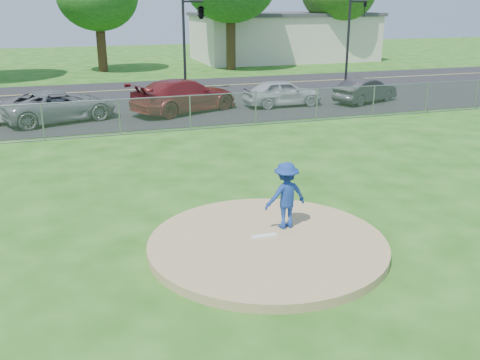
# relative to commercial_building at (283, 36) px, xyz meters

# --- Properties ---
(ground) EXTENTS (120.00, 120.00, 0.00)m
(ground) POSITION_rel_commercial_building_xyz_m (-16.00, -28.00, -2.16)
(ground) COLOR #1E5312
(ground) RESTS_ON ground
(pitchers_mound) EXTENTS (5.40, 5.40, 0.20)m
(pitchers_mound) POSITION_rel_commercial_building_xyz_m (-16.00, -38.00, -2.06)
(pitchers_mound) COLOR tan
(pitchers_mound) RESTS_ON ground
(pitching_rubber) EXTENTS (0.60, 0.15, 0.04)m
(pitching_rubber) POSITION_rel_commercial_building_xyz_m (-16.00, -37.80, -1.94)
(pitching_rubber) COLOR white
(pitching_rubber) RESTS_ON pitchers_mound
(chain_link_fence) EXTENTS (40.00, 0.06, 1.50)m
(chain_link_fence) POSITION_rel_commercial_building_xyz_m (-16.00, -26.00, -1.41)
(chain_link_fence) COLOR gray
(chain_link_fence) RESTS_ON ground
(parking_lot) EXTENTS (50.00, 8.00, 0.01)m
(parking_lot) POSITION_rel_commercial_building_xyz_m (-16.00, -21.50, -2.15)
(parking_lot) COLOR black
(parking_lot) RESTS_ON ground
(street) EXTENTS (60.00, 7.00, 0.01)m
(street) POSITION_rel_commercial_building_xyz_m (-16.00, -14.00, -2.16)
(street) COLOR black
(street) RESTS_ON ground
(commercial_building) EXTENTS (16.40, 9.40, 4.30)m
(commercial_building) POSITION_rel_commercial_building_xyz_m (0.00, 0.00, 0.00)
(commercial_building) COLOR beige
(commercial_building) RESTS_ON ground
(traffic_signal_center) EXTENTS (1.42, 2.48, 5.60)m
(traffic_signal_center) POSITION_rel_commercial_building_xyz_m (-12.03, -16.00, 2.45)
(traffic_signal_center) COLOR black
(traffic_signal_center) RESTS_ON ground
(traffic_signal_right) EXTENTS (1.28, 0.20, 5.60)m
(traffic_signal_right) POSITION_rel_commercial_building_xyz_m (-1.76, -16.00, 1.20)
(traffic_signal_right) COLOR black
(traffic_signal_right) RESTS_ON ground
(pitcher) EXTENTS (1.10, 0.71, 1.60)m
(pitcher) POSITION_rel_commercial_building_xyz_m (-15.33, -37.42, -1.16)
(pitcher) COLOR navy
(pitcher) RESTS_ON pitchers_mound
(traffic_cone) EXTENTS (0.35, 0.35, 0.68)m
(traffic_cone) POSITION_rel_commercial_building_xyz_m (-21.74, -23.25, -1.81)
(traffic_cone) COLOR #F25F0C
(traffic_cone) RESTS_ON parking_lot
(parked_car_gray) EXTENTS (5.66, 3.94, 1.43)m
(parked_car_gray) POSITION_rel_commercial_building_xyz_m (-20.35, -22.35, -1.43)
(parked_car_gray) COLOR slate
(parked_car_gray) RESTS_ON parking_lot
(parked_car_darkred) EXTENTS (6.13, 4.43, 1.65)m
(parked_car_darkred) POSITION_rel_commercial_building_xyz_m (-14.37, -22.00, -1.33)
(parked_car_darkred) COLOR maroon
(parked_car_darkred) RESTS_ON parking_lot
(parked_car_pearl) EXTENTS (4.18, 1.76, 1.41)m
(parked_car_pearl) POSITION_rel_commercial_building_xyz_m (-9.08, -22.02, -1.44)
(parked_car_pearl) COLOR #B5B7B9
(parked_car_pearl) RESTS_ON parking_lot
(parked_car_charcoal) EXTENTS (4.22, 2.78, 1.31)m
(parked_car_charcoal) POSITION_rel_commercial_building_xyz_m (-4.36, -22.51, -1.49)
(parked_car_charcoal) COLOR #28282A
(parked_car_charcoal) RESTS_ON parking_lot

